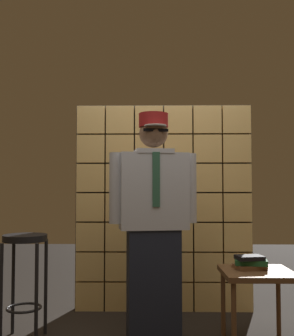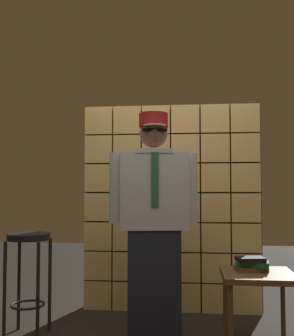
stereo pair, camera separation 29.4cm
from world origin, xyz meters
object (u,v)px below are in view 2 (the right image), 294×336
(standing_person, at_px, (154,220))
(book_stack, at_px, (251,264))
(side_table, at_px, (258,283))
(bar_stool, at_px, (28,259))

(standing_person, xyz_separation_m, book_stack, (0.73, -0.08, -0.32))
(book_stack, bearing_deg, side_table, -47.93)
(side_table, distance_m, book_stack, 0.14)
(book_stack, bearing_deg, standing_person, 174.01)
(standing_person, height_order, side_table, standing_person)
(standing_person, bearing_deg, bar_stool, 171.85)
(bar_stool, height_order, book_stack, bar_stool)
(standing_person, height_order, book_stack, standing_person)
(standing_person, height_order, bar_stool, standing_person)
(standing_person, bearing_deg, book_stack, -15.88)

